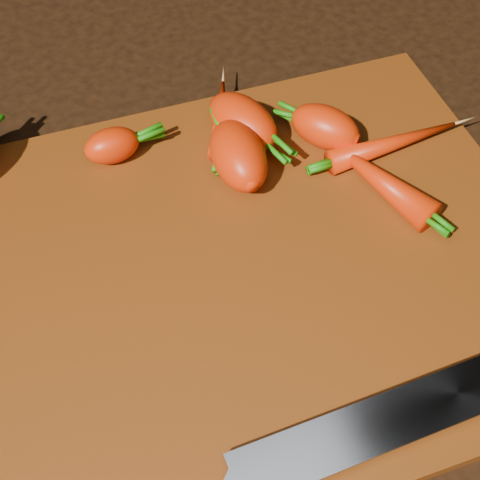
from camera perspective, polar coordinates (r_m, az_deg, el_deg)
name	(u,v)px	position (r m, az deg, el deg)	size (l,w,h in m)	color
ground	(244,274)	(0.55, 0.33, -2.95)	(2.00, 2.00, 0.01)	black
cutting_board	(244,267)	(0.55, 0.34, -2.31)	(0.50, 0.40, 0.01)	brown
carrot_1	(243,122)	(0.62, 0.23, 10.07)	(0.08, 0.04, 0.04)	#F02F07
carrot_2	(238,156)	(0.59, -0.15, 7.22)	(0.08, 0.05, 0.05)	#F02F07
carrot_3	(112,146)	(0.61, -10.87, 7.92)	(0.05, 0.03, 0.03)	#F02F07
carrot_4	(325,127)	(0.62, 7.26, 9.55)	(0.07, 0.04, 0.04)	#F02F07
carrot_5	(221,117)	(0.64, -1.63, 10.43)	(0.10, 0.02, 0.02)	#F02F07
carrot_6	(394,143)	(0.63, 12.98, 8.08)	(0.13, 0.02, 0.02)	#F02F07
carrot_7	(379,179)	(0.59, 11.76, 5.10)	(0.11, 0.03, 0.03)	#F02F07
knife	(405,414)	(0.48, 13.92, -14.23)	(0.34, 0.05, 0.02)	gray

